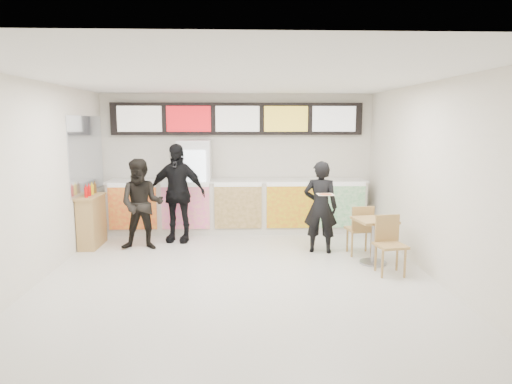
{
  "coord_description": "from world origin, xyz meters",
  "views": [
    {
      "loc": [
        -0.0,
        -6.71,
        2.39
      ],
      "look_at": [
        0.32,
        1.2,
        1.17
      ],
      "focal_mm": 32.0,
      "sensor_mm": 36.0,
      "label": 1
    }
  ],
  "objects": [
    {
      "name": "wall_right",
      "position": [
        3.0,
        0.0,
        1.5
      ],
      "size": [
        0.0,
        7.0,
        7.0
      ],
      "primitive_type": "plane",
      "rotation": [
        1.57,
        0.0,
        -1.57
      ],
      "color": "silver",
      "rests_on": "floor"
    },
    {
      "name": "customer_main",
      "position": [
        1.51,
        1.43,
        0.85
      ],
      "size": [
        0.7,
        0.55,
        1.69
      ],
      "primitive_type": "imported",
      "rotation": [
        0.0,
        0.0,
        2.89
      ],
      "color": "black",
      "rests_on": "floor"
    },
    {
      "name": "customer_mid",
      "position": [
        -1.22,
        2.32,
        0.98
      ],
      "size": [
        1.22,
        0.69,
        1.97
      ],
      "primitive_type": "imported",
      "rotation": [
        0.0,
        0.0,
        -0.19
      ],
      "color": "black",
      "rests_on": "floor"
    },
    {
      "name": "pizza_slice",
      "position": [
        1.51,
        0.98,
        1.16
      ],
      "size": [
        0.36,
        0.36,
        0.02
      ],
      "color": "beige",
      "rests_on": "customer_main"
    },
    {
      "name": "condiment_ledge",
      "position": [
        -2.82,
        2.0,
        0.51
      ],
      "size": [
        0.36,
        0.89,
        1.18
      ],
      "color": "#A17B4A",
      "rests_on": "floor"
    },
    {
      "name": "customer_left",
      "position": [
        -1.8,
        1.76,
        0.86
      ],
      "size": [
        0.84,
        0.66,
        1.71
      ],
      "primitive_type": "imported",
      "rotation": [
        0.0,
        0.0,
        0.01
      ],
      "color": "black",
      "rests_on": "floor"
    },
    {
      "name": "drinks_fridge",
      "position": [
        -0.93,
        3.11,
        1.0
      ],
      "size": [
        0.7,
        0.67,
        2.0
      ],
      "color": "white",
      "rests_on": "floor"
    },
    {
      "name": "wall_left",
      "position": [
        -3.0,
        0.0,
        1.5
      ],
      "size": [
        0.0,
        7.0,
        7.0
      ],
      "primitive_type": "plane",
      "rotation": [
        1.57,
        0.0,
        1.57
      ],
      "color": "silver",
      "rests_on": "floor"
    },
    {
      "name": "service_counter",
      "position": [
        0.0,
        3.09,
        0.57
      ],
      "size": [
        5.56,
        0.77,
        1.14
      ],
      "color": "silver",
      "rests_on": "floor"
    },
    {
      "name": "mirror_panel",
      "position": [
        -2.99,
        2.45,
        1.75
      ],
      "size": [
        0.01,
        2.0,
        1.5
      ],
      "primitive_type": "cube",
      "color": "#B2B7BF",
      "rests_on": "wall_left"
    },
    {
      "name": "menu_board",
      "position": [
        0.0,
        3.41,
        2.45
      ],
      "size": [
        5.5,
        0.14,
        0.7
      ],
      "color": "black",
      "rests_on": "wall_back"
    },
    {
      "name": "floor",
      "position": [
        0.0,
        0.0,
        0.0
      ],
      "size": [
        7.0,
        7.0,
        0.0
      ],
      "primitive_type": "plane",
      "color": "beige",
      "rests_on": "ground"
    },
    {
      "name": "ceiling",
      "position": [
        0.0,
        0.0,
        3.0
      ],
      "size": [
        7.0,
        7.0,
        0.0
      ],
      "primitive_type": "plane",
      "rotation": [
        3.14,
        0.0,
        0.0
      ],
      "color": "white",
      "rests_on": "wall_back"
    },
    {
      "name": "wall_back",
      "position": [
        0.0,
        3.5,
        1.5
      ],
      "size": [
        6.0,
        0.0,
        6.0
      ],
      "primitive_type": "plane",
      "rotation": [
        1.57,
        0.0,
        0.0
      ],
      "color": "silver",
      "rests_on": "floor"
    },
    {
      "name": "cafe_table",
      "position": [
        2.29,
        0.7,
        0.54
      ],
      "size": [
        0.72,
        1.62,
        0.92
      ],
      "rotation": [
        0.0,
        0.0,
        0.17
      ],
      "color": "#A17B4A",
      "rests_on": "floor"
    }
  ]
}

